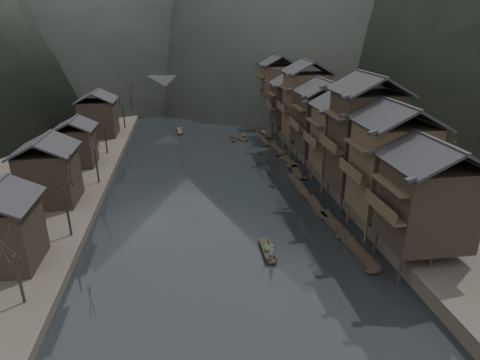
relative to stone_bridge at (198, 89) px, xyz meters
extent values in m
plane|color=black|center=(0.00, -72.00, -5.11)|extent=(300.00, 300.00, 0.00)
cube|color=#2D2823|center=(35.00, -32.00, -4.21)|extent=(40.00, 200.00, 1.80)
cube|color=#2D2823|center=(-35.00, -32.00, -4.51)|extent=(40.00, 200.00, 1.20)
cylinder|color=black|center=(14.20, -82.40, -3.81)|extent=(0.30, 0.30, 2.90)
cylinder|color=black|center=(14.20, -77.60, -3.81)|extent=(0.30, 0.30, 2.90)
cylinder|color=black|center=(16.95, -82.40, -3.81)|extent=(0.30, 0.30, 2.90)
cylinder|color=black|center=(16.95, -77.60, -3.81)|extent=(0.30, 0.30, 2.90)
cube|color=black|center=(17.30, -80.00, 1.26)|extent=(7.00, 6.00, 7.54)
cube|color=#2F251A|center=(13.30, -80.00, 0.89)|extent=(1.20, 5.70, 0.25)
cylinder|color=#2F251A|center=(14.20, -75.40, -3.81)|extent=(0.30, 0.30, 2.90)
cylinder|color=#2F251A|center=(14.20, -70.60, -3.81)|extent=(0.30, 0.30, 2.90)
cylinder|color=#2F251A|center=(16.95, -75.40, -3.81)|extent=(0.30, 0.30, 2.90)
cylinder|color=#2F251A|center=(16.95, -70.60, -3.81)|extent=(0.30, 0.30, 2.90)
cube|color=#2F251A|center=(17.30, -73.00, 2.22)|extent=(7.00, 6.00, 9.46)
cube|color=#2F251A|center=(13.30, -73.00, 1.75)|extent=(1.20, 5.70, 0.25)
cylinder|color=black|center=(14.20, -68.40, -3.81)|extent=(0.30, 0.30, 2.90)
cylinder|color=black|center=(14.20, -63.60, -3.81)|extent=(0.30, 0.30, 2.90)
cylinder|color=black|center=(16.95, -68.40, -3.81)|extent=(0.30, 0.30, 2.90)
cylinder|color=black|center=(16.95, -63.60, -3.81)|extent=(0.30, 0.30, 2.90)
cube|color=black|center=(17.30, -66.00, 3.25)|extent=(7.00, 6.00, 11.52)
cube|color=#2F251A|center=(13.30, -66.00, 2.67)|extent=(1.20, 5.70, 0.25)
cylinder|color=#2F251A|center=(14.20, -61.40, -3.81)|extent=(0.30, 0.30, 2.90)
cylinder|color=#2F251A|center=(14.20, -56.60, -3.81)|extent=(0.30, 0.30, 2.90)
cylinder|color=#2F251A|center=(16.95, -61.40, -3.81)|extent=(0.30, 0.30, 2.90)
cylinder|color=#2F251A|center=(16.95, -56.60, -3.81)|extent=(0.30, 0.30, 2.90)
cube|color=#2F251A|center=(17.30, -59.00, 1.70)|extent=(7.00, 6.00, 8.41)
cube|color=#2F251A|center=(13.30, -59.00, 1.28)|extent=(1.20, 5.70, 0.25)
cylinder|color=black|center=(14.20, -53.40, -3.81)|extent=(0.30, 0.30, 2.90)
cylinder|color=black|center=(14.20, -48.60, -3.81)|extent=(0.30, 0.30, 2.90)
cylinder|color=black|center=(16.95, -53.40, -3.81)|extent=(0.30, 0.30, 2.90)
cylinder|color=black|center=(16.95, -48.60, -3.81)|extent=(0.30, 0.30, 2.90)
cube|color=black|center=(17.30, -51.00, 1.97)|extent=(7.00, 6.00, 8.97)
cube|color=#2F251A|center=(13.30, -51.00, 1.53)|extent=(1.20, 5.70, 0.25)
cylinder|color=#2F251A|center=(14.20, -44.40, -3.81)|extent=(0.30, 0.30, 2.90)
cylinder|color=#2F251A|center=(14.20, -39.60, -3.81)|extent=(0.30, 0.30, 2.90)
cylinder|color=#2F251A|center=(16.95, -44.40, -3.81)|extent=(0.30, 0.30, 2.90)
cylinder|color=#2F251A|center=(16.95, -39.60, -3.81)|extent=(0.30, 0.30, 2.90)
cube|color=#2F251A|center=(17.30, -42.00, 3.01)|extent=(7.00, 6.00, 11.03)
cube|color=#2F251A|center=(13.30, -42.00, 2.45)|extent=(1.20, 5.70, 0.25)
cylinder|color=black|center=(14.20, -34.40, -3.81)|extent=(0.30, 0.30, 2.90)
cylinder|color=black|center=(14.20, -29.60, -3.81)|extent=(0.30, 0.30, 2.90)
cylinder|color=black|center=(16.95, -34.40, -3.81)|extent=(0.30, 0.30, 2.90)
cylinder|color=black|center=(16.95, -29.60, -3.81)|extent=(0.30, 0.30, 2.90)
cube|color=black|center=(17.30, -32.00, 1.34)|extent=(7.00, 6.00, 7.70)
cube|color=#2F251A|center=(13.30, -32.00, 0.96)|extent=(1.20, 5.70, 0.25)
cylinder|color=#2F251A|center=(14.20, -22.40, -3.81)|extent=(0.30, 0.30, 2.90)
cylinder|color=#2F251A|center=(14.20, -17.60, -3.81)|extent=(0.30, 0.30, 2.90)
cylinder|color=#2F251A|center=(16.95, -22.40, -3.81)|extent=(0.30, 0.30, 2.90)
cylinder|color=#2F251A|center=(16.95, -17.60, -3.81)|extent=(0.30, 0.30, 2.90)
cube|color=#2F251A|center=(17.30, -20.00, 2.62)|extent=(7.00, 6.00, 10.26)
cube|color=#2F251A|center=(13.30, -20.00, 2.11)|extent=(1.20, 5.70, 0.25)
cube|color=black|center=(-20.50, -76.00, -0.91)|extent=(5.50, 5.50, 6.00)
cube|color=black|center=(-20.50, -62.00, -0.66)|extent=(6.00, 6.00, 6.50)
cube|color=black|center=(-20.50, -48.00, -1.01)|extent=(5.00, 5.00, 5.80)
cube|color=black|center=(-20.50, -30.00, -0.51)|extent=(6.50, 6.50, 6.80)
cylinder|color=black|center=(-17.00, -81.91, -1.79)|extent=(0.24, 0.24, 4.25)
cylinder|color=black|center=(-17.00, -71.11, -1.29)|extent=(0.24, 0.24, 5.24)
cylinder|color=black|center=(-17.00, -56.08, -1.43)|extent=(0.24, 0.24, 4.95)
cylinder|color=black|center=(-17.00, -42.29, -1.68)|extent=(0.24, 0.24, 4.45)
cylinder|color=black|center=(-17.00, -24.57, -1.60)|extent=(0.24, 0.24, 4.62)
cylinder|color=black|center=(-17.00, -11.51, -1.36)|extent=(0.24, 0.24, 5.10)
cube|color=black|center=(12.69, -77.71, -4.96)|extent=(1.63, 6.35, 0.30)
cube|color=black|center=(12.69, -77.71, -4.78)|extent=(1.67, 6.23, 0.10)
cube|color=black|center=(12.94, -74.70, -4.82)|extent=(1.00, 0.85, 0.33)
cube|color=black|center=(12.43, -80.71, -4.82)|extent=(1.00, 0.85, 0.33)
cube|color=black|center=(12.34, -71.17, -4.96)|extent=(1.60, 6.47, 0.30)
cube|color=black|center=(12.34, -71.17, -4.78)|extent=(1.65, 6.34, 0.10)
cube|color=black|center=(12.58, -68.10, -4.82)|extent=(0.99, 0.86, 0.34)
cube|color=black|center=(12.10, -74.23, -4.82)|extent=(0.99, 0.86, 0.34)
cube|color=black|center=(11.77, -66.30, -4.96)|extent=(1.40, 6.82, 0.30)
cube|color=black|center=(11.77, -66.30, -4.78)|extent=(1.45, 6.69, 0.10)
cube|color=black|center=(11.62, -63.05, -4.82)|extent=(0.97, 0.87, 0.35)
cube|color=black|center=(11.91, -69.55, -4.82)|extent=(0.97, 0.87, 0.35)
cube|color=black|center=(11.55, -58.89, -4.96)|extent=(1.17, 7.25, 0.30)
cube|color=black|center=(11.55, -58.89, -4.78)|extent=(1.22, 7.11, 0.10)
cube|color=black|center=(11.58, -55.41, -4.82)|extent=(0.94, 0.90, 0.36)
cube|color=black|center=(11.52, -62.36, -4.82)|extent=(0.94, 0.90, 0.36)
cube|color=black|center=(12.72, -53.77, -4.96)|extent=(1.86, 6.08, 0.30)
cube|color=black|center=(12.72, -53.77, -4.78)|extent=(1.90, 5.97, 0.10)
cube|color=black|center=(12.35, -50.92, -4.82)|extent=(1.02, 0.85, 0.33)
cube|color=black|center=(13.08, -56.62, -4.82)|extent=(1.02, 0.85, 0.33)
cube|color=black|center=(12.80, -48.95, -4.96)|extent=(1.81, 6.05, 0.30)
cube|color=black|center=(12.80, -48.95, -4.78)|extent=(1.85, 5.93, 0.10)
cube|color=black|center=(13.14, -46.12, -4.82)|extent=(1.02, 0.84, 0.32)
cube|color=black|center=(12.45, -51.79, -4.82)|extent=(1.02, 0.84, 0.32)
cube|color=black|center=(12.48, -41.12, -4.96)|extent=(1.97, 7.70, 0.30)
cube|color=black|center=(12.48, -41.12, -4.78)|extent=(2.01, 7.55, 0.10)
cube|color=black|center=(12.90, -37.48, -4.82)|extent=(1.04, 1.03, 0.37)
cube|color=black|center=(12.06, -44.75, -4.82)|extent=(1.04, 1.03, 0.37)
cube|color=black|center=(11.25, -35.92, -4.96)|extent=(1.73, 6.44, 0.30)
cube|color=black|center=(11.25, -35.92, -4.78)|extent=(1.77, 6.32, 0.10)
cube|color=black|center=(11.56, -32.88, -4.82)|extent=(1.01, 0.87, 0.33)
cube|color=black|center=(10.95, -38.96, -4.82)|extent=(1.01, 0.87, 0.33)
cube|color=black|center=(12.59, -30.49, -4.96)|extent=(1.84, 6.49, 0.30)
cube|color=black|center=(12.59, -30.49, -4.78)|extent=(1.88, 6.37, 0.10)
cube|color=black|center=(12.95, -27.44, -4.82)|extent=(1.02, 0.89, 0.34)
cube|color=black|center=(12.23, -33.55, -4.82)|extent=(1.02, 0.89, 0.34)
cube|color=black|center=(11.49, -23.77, -4.96)|extent=(1.96, 6.62, 0.30)
cube|color=black|center=(11.49, -23.77, -4.78)|extent=(2.00, 6.50, 0.10)
cube|color=black|center=(11.08, -20.66, -4.82)|extent=(1.03, 0.92, 0.34)
cube|color=black|center=(11.91, -26.87, -4.82)|extent=(1.03, 0.92, 0.34)
cube|color=black|center=(12.22, -18.49, -4.96)|extent=(1.41, 7.23, 0.30)
cube|color=black|center=(12.22, -18.49, -4.78)|extent=(1.46, 7.09, 0.10)
cube|color=black|center=(12.07, -15.05, -4.82)|extent=(0.97, 0.92, 0.36)
cube|color=black|center=(12.37, -21.94, -4.82)|extent=(0.97, 0.92, 0.36)
cube|color=black|center=(11.61, -11.94, -4.96)|extent=(1.56, 7.39, 0.30)
cube|color=black|center=(11.61, -11.94, -4.78)|extent=(1.61, 7.25, 0.10)
cube|color=black|center=(11.83, -8.42, -4.82)|extent=(0.99, 0.96, 0.36)
cube|color=black|center=(11.39, -15.45, -4.82)|extent=(0.99, 0.96, 0.36)
cube|color=black|center=(6.60, -33.20, -4.96)|extent=(3.56, 4.26, 0.30)
cube|color=black|center=(6.60, -33.20, -4.78)|extent=(3.55, 4.22, 0.10)
cube|color=black|center=(7.93, -31.45, -4.82)|extent=(1.03, 0.97, 0.29)
cube|color=black|center=(5.27, -34.96, -4.82)|extent=(1.03, 0.97, 0.29)
cube|color=black|center=(-5.06, -25.84, -4.96)|extent=(1.31, 5.00, 0.30)
cube|color=black|center=(-5.06, -25.84, -4.78)|extent=(1.36, 4.90, 0.10)
cube|color=black|center=(-4.91, -23.47, -4.82)|extent=(0.89, 0.67, 0.30)
cube|color=black|center=(-5.21, -28.20, -4.82)|extent=(0.89, 0.67, 0.30)
cube|color=black|center=(1.54, -9.81, -4.96)|extent=(3.57, 4.25, 0.30)
cube|color=black|center=(1.54, -9.81, -4.78)|extent=(3.56, 4.21, 0.10)
cube|color=black|center=(0.21, -8.06, -4.82)|extent=(1.02, 0.97, 0.29)
cube|color=black|center=(2.88, -11.56, -4.82)|extent=(1.02, 0.97, 0.29)
cube|color=black|center=(1.89, 3.45, -4.96)|extent=(3.67, 4.87, 0.30)
cube|color=black|center=(1.89, 3.45, -4.78)|extent=(3.65, 4.81, 0.10)
cube|color=black|center=(0.53, 5.52, -4.82)|extent=(1.06, 1.00, 0.30)
cube|color=black|center=(3.25, 1.38, -4.82)|extent=(1.06, 1.00, 0.30)
cube|color=#4C4C4F|center=(0.00, 0.00, 2.09)|extent=(40.00, 6.00, 1.60)
cube|color=#4C4C4F|center=(0.00, -2.70, 3.39)|extent=(40.00, 0.50, 1.00)
cube|color=#4C4C4F|center=(0.00, 2.70, 3.39)|extent=(40.00, 0.50, 1.00)
cube|color=#4C4C4F|center=(-14.00, 0.00, -1.91)|extent=(3.20, 6.00, 6.40)
cube|color=#4C4C4F|center=(-4.50, 0.00, -1.91)|extent=(3.20, 6.00, 6.40)
cube|color=#4C4C4F|center=(4.50, 0.00, -1.91)|extent=(3.20, 6.00, 6.40)
cube|color=#4C4C4F|center=(14.00, 0.00, -1.91)|extent=(3.20, 6.00, 6.40)
cube|color=black|center=(3.65, -75.87, -4.96)|extent=(0.96, 4.34, 0.30)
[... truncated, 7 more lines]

